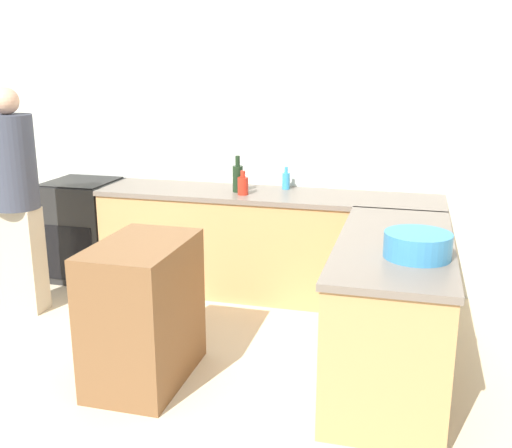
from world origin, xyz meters
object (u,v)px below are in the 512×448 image
Objects in this scene: person_by_range at (15,194)px; island_table at (144,312)px; range_oven at (84,229)px; hot_sauce_bottle at (243,185)px; dish_soap_bottle at (286,180)px; wine_bottle_dark at (238,178)px; mixing_bowl at (418,245)px.

island_table is at bearing -28.12° from person_by_range.
person_by_range reaches higher than range_oven.
hot_sauce_bottle is 0.43m from dish_soap_bottle.
hot_sauce_bottle is 1.77m from person_by_range.
dish_soap_bottle is (0.37, 0.21, -0.04)m from wine_bottle_dark.
wine_bottle_dark is 1.75m from person_by_range.
range_oven is 0.51× the size of person_by_range.
mixing_bowl reaches higher than range_oven.
mixing_bowl is at bearing -26.01° from range_oven.
hot_sauce_bottle is at bearing 136.43° from mixing_bowl.
hot_sauce_bottle is (1.57, -0.12, 0.52)m from range_oven.
range_oven is 4.68× the size of dish_soap_bottle.
range_oven is 2.97× the size of wine_bottle_dark.
mixing_bowl is 1.91m from hot_sauce_bottle.
island_table is 1.66m from person_by_range.
dish_soap_bottle is at bearing 28.63° from person_by_range.
person_by_range reaches higher than island_table.
wine_bottle_dark is (1.49, -0.03, 0.56)m from range_oven.
mixing_bowl is at bearing -11.11° from person_by_range.
hot_sauce_bottle is (0.07, -0.10, -0.04)m from wine_bottle_dark.
hot_sauce_bottle reaches higher than mixing_bowl.
range_oven is at bearing -174.28° from dish_soap_bottle.
mixing_bowl is 0.21× the size of person_by_range.
wine_bottle_dark reaches higher than range_oven.
person_by_range reaches higher than mixing_bowl.
wine_bottle_dark is at bearing -0.97° from range_oven.
island_table is 4.64× the size of dish_soap_bottle.
mixing_bowl is at bearing -56.09° from dish_soap_bottle.
range_oven is 1.60m from wine_bottle_dark.
mixing_bowl is 1.96m from dish_soap_bottle.
person_by_range is at bearing -155.62° from hot_sauce_bottle.
hot_sauce_bottle is (-1.39, 1.32, 0.01)m from mixing_bowl.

